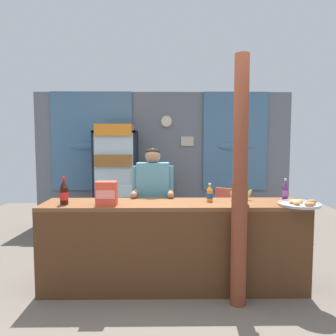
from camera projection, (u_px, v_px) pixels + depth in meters
The scene contains 14 objects.
ground_plane at pixel (163, 258), 4.54m from camera, with size 8.18×8.18×0.00m, color #665B51.
back_wall_curtained at pixel (162, 157), 6.36m from camera, with size 4.91×0.22×2.55m.
stall_counter at pixel (174, 238), 3.50m from camera, with size 2.85×0.59×0.96m.
timber_post at pixel (240, 188), 3.17m from camera, with size 0.18×0.15×2.45m.
drink_fridge at pixel (116, 173), 5.85m from camera, with size 0.75×0.68×1.91m.
bottle_shelf_rack at pixel (156, 197), 6.09m from camera, with size 0.48×0.28×1.11m.
plastic_lawn_chair at pixel (230, 209), 5.43m from camera, with size 0.62×0.62×0.86m.
shopkeeper at pixel (153, 194), 4.09m from camera, with size 0.51×0.42×1.54m.
soda_bottle_cola at pixel (64, 193), 3.45m from camera, with size 0.09×0.09×0.30m.
soda_bottle_grape_soda at pixel (285, 191), 3.74m from camera, with size 0.06×0.06×0.25m.
soda_bottle_orange_soda at pixel (210, 194), 3.63m from camera, with size 0.07×0.07×0.20m.
snack_box_crackers at pixel (107, 194), 3.40m from camera, with size 0.21×0.14×0.25m.
pastry_tray at pixel (300, 204), 3.39m from camera, with size 0.43×0.43×0.07m.
banana_bunch at pixel (241, 195), 3.72m from camera, with size 0.27×0.05×0.16m.
Camera 1 is at (0.01, -3.16, 1.63)m, focal length 35.01 mm.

